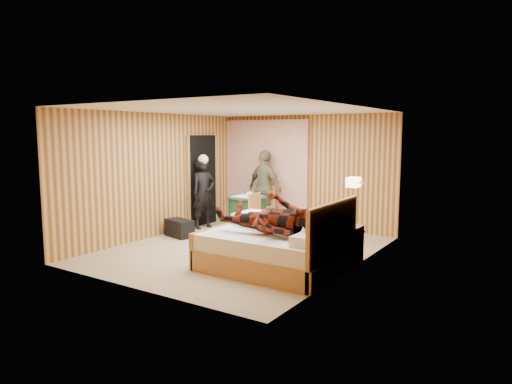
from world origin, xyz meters
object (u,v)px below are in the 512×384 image
Objects in this scene: wall_lamp at (354,182)px; chair_near at (250,212)px; man_at_table at (265,188)px; round_table at (247,214)px; nightstand at (345,244)px; bed at (278,248)px; woman_standing at (204,193)px; chair_far at (264,203)px; duffel_bag at (179,228)px; man_on_bed at (272,207)px.

chair_near is (-2.33, 0.44, -0.77)m from wall_lamp.
man_at_table is (-2.72, 1.63, -0.44)m from wall_lamp.
round_table is 0.87m from man_at_table.
nightstand is at bearing -101.51° from wall_lamp.
bed is 3.35m from man_at_table.
bed is (-0.80, -1.07, -0.97)m from wall_lamp.
man_at_table reaches higher than woman_standing.
chair_near is at bearing 164.00° from nightstand.
chair_far is (-2.66, 1.80, 0.23)m from nightstand.
wall_lamp is at bearing 18.71° from duffel_bag.
wall_lamp is 1.01m from nightstand.
woman_standing is at bearing 149.32° from bed.
chair_far is 2.09m from duffel_bag.
man_at_table reaches higher than nightstand.
man_at_table reaches higher than bed.
chair_near reaches higher than nightstand.
man_on_bed reaches higher than wall_lamp.
wall_lamp reaches higher than chair_far.
woman_standing is at bearing 170.04° from wall_lamp.
bed is at bearing -126.85° from wall_lamp.
wall_lamp is 0.29× the size of chair_near.
round_table is at bearing 131.48° from man_on_bed.
man_at_table reaches higher than round_table.
chair_near is at bearing 169.22° from wall_lamp.
round_table is 3.00m from man_on_bed.
chair_far is 0.53× the size of man_on_bed.
round_table is at bearing 134.20° from bed.
man_on_bed reaches higher than chair_far.
round_table is at bearing -140.35° from chair_near.
bed is 2.89m from duffel_bag.
round_table is at bearing 157.42° from nightstand.
chair_near is 1.49m from duffel_bag.
bed is 1.20× the size of man_at_table.
chair_far is at bearing -162.37° from chair_near.
bed is 3.36× the size of nightstand.
wall_lamp is 2.49m from chair_near.
man_at_table reaches higher than duffel_bag.
duffel_bag is at bearing -154.33° from woman_standing.
man_at_table is (-0.00, 0.73, 0.48)m from round_table.
round_table is 0.49× the size of man_on_bed.
wall_lamp is 0.42× the size of duffel_bag.
woman_standing is (-3.70, 0.65, -0.52)m from wall_lamp.
bed reaches higher than chair_near.
man_at_table is (0.86, 1.91, 0.69)m from duffel_bag.
chair_far is at bearing 120.43° from man_at_table.
chair_near reaches higher than round_table.
duffel_bag is (-0.86, -1.18, -0.21)m from round_table.
woman_standing is (-1.37, 0.21, 0.25)m from chair_near.
chair_near is at bearing -64.78° from chair_far.
man_at_table reaches higher than chair_near.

